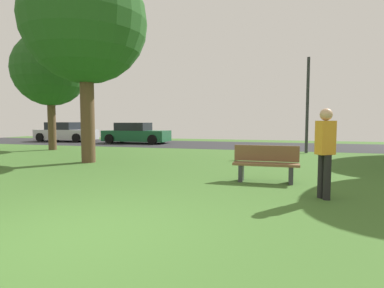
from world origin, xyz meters
TOP-DOWN VIEW (x-y plane):
  - ground_plane at (0.00, 0.00)m, footprint 44.00×44.00m
  - road_strip at (0.00, 16.00)m, footprint 44.00×6.40m
  - birch_tree_lone at (-9.03, 10.26)m, footprint 3.76×3.76m
  - oak_tree_right at (-4.22, 6.45)m, footprint 4.41×4.41m
  - person_catcher at (3.40, 3.03)m, footprint 0.39×0.36m
  - parked_car_silver at (-12.99, 16.36)m, footprint 4.48×2.04m
  - parked_car_green at (-6.99, 15.96)m, footprint 4.47×2.02m
  - park_bench at (2.23, 4.48)m, footprint 1.60×0.45m
  - street_lamp_post at (3.79, 12.20)m, footprint 0.14×0.14m

SIDE VIEW (x-z plane):
  - ground_plane at x=0.00m, z-range 0.00..0.00m
  - road_strip at x=0.00m, z-range 0.00..0.01m
  - park_bench at x=2.23m, z-range 0.01..0.91m
  - parked_car_green at x=-6.99m, z-range -0.06..1.35m
  - parked_car_silver at x=-12.99m, z-range -0.06..1.37m
  - person_catcher at x=3.40m, z-range 0.10..1.86m
  - street_lamp_post at x=3.79m, z-range 0.00..4.50m
  - birch_tree_lone at x=-9.03m, z-range 1.14..7.21m
  - oak_tree_right at x=-4.22m, z-range 1.40..8.69m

